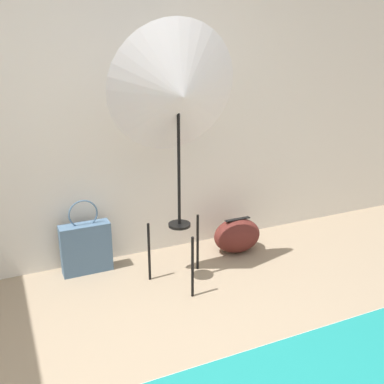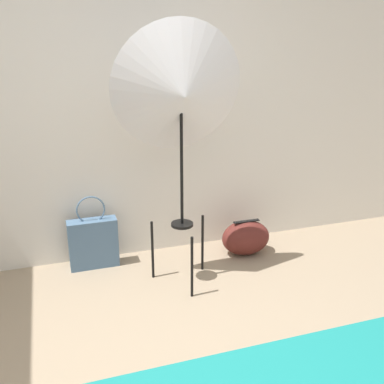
% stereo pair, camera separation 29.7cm
% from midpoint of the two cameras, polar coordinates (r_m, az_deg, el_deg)
% --- Properties ---
extents(wall_back, '(8.00, 0.05, 2.60)m').
position_cam_midpoint_polar(wall_back, '(3.48, -16.00, 11.05)').
color(wall_back, silver).
rests_on(wall_back, ground_plane).
extents(photo_umbrella, '(0.91, 0.44, 1.87)m').
position_cam_midpoint_polar(photo_umbrella, '(3.00, -4.67, 12.34)').
color(photo_umbrella, black).
rests_on(photo_umbrella, ground_plane).
extents(tote_bag, '(0.38, 0.13, 0.60)m').
position_cam_midpoint_polar(tote_bag, '(3.61, -15.64, -6.82)').
color(tote_bag, slate).
rests_on(tote_bag, ground_plane).
extents(duffel_bag, '(0.41, 0.29, 0.30)m').
position_cam_midpoint_polar(duffel_bag, '(3.84, 3.53, -5.56)').
color(duffel_bag, '#5B231E').
rests_on(duffel_bag, ground_plane).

